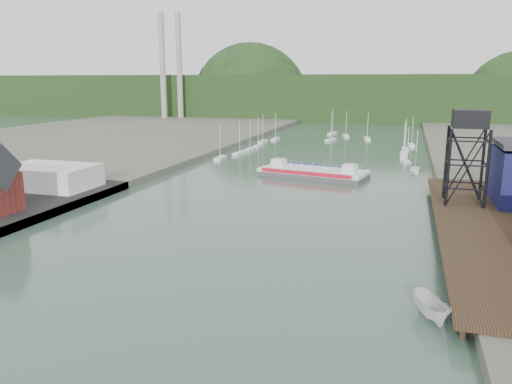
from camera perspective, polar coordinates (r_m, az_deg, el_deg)
The scene contains 9 objects.
ground at distance 47.33m, azimuth -18.54°, elevation -17.07°, with size 600.00×600.00×0.00m, color #304B41.
east_pier at distance 81.64m, azimuth 24.72°, elevation -3.47°, with size 14.00×70.00×2.45m.
white_shed at distance 109.60m, azimuth -22.54°, elevation 1.65°, with size 18.00×12.00×4.50m, color silver.
lift_tower at distance 91.80m, azimuth 23.23°, elevation 7.09°, with size 6.50×6.50×16.00m.
marina_sailboats at distance 174.70m, azimuth 8.54°, elevation 5.09°, with size 57.71×92.65×0.90m.
smokestacks at distance 296.12m, azimuth -9.69°, elevation 13.86°, with size 11.20×8.20×60.00m.
distant_hills at distance 335.81m, azimuth 12.09°, elevation 10.25°, with size 500.00×120.00×80.00m.
chain_ferry at distance 122.14m, azimuth 6.54°, elevation 2.26°, with size 27.10×14.93×3.69m.
motorboat at distance 52.71m, azimuth 19.43°, elevation -12.45°, with size 2.39×6.36×2.46m, color silver.
Camera 1 is at (25.02, -32.96, 22.96)m, focal length 35.00 mm.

